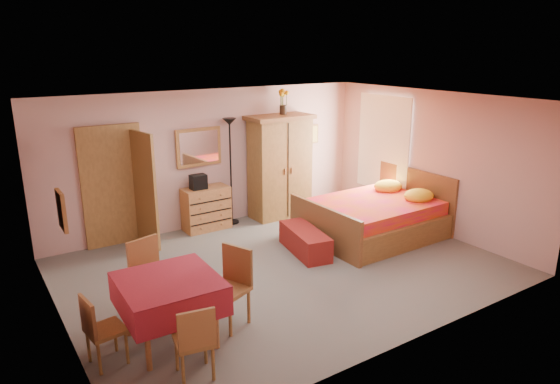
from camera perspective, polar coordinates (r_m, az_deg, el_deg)
floor at (r=7.94m, az=0.60°, el=-8.62°), size 6.50×6.50×0.00m
ceiling at (r=7.24m, az=0.66°, el=10.40°), size 6.50×6.50×0.00m
wall_back at (r=9.60m, az=-7.77°, el=3.84°), size 6.50×0.10×2.60m
wall_front at (r=5.69m, az=14.89°, el=-5.30°), size 6.50×0.10×2.60m
wall_left at (r=6.35m, az=-24.54°, el=-3.99°), size 0.10×5.00×2.60m
wall_right at (r=9.63m, az=16.91°, el=3.33°), size 0.10×5.00×2.60m
doorway at (r=9.00m, az=-18.55°, el=0.51°), size 1.06×0.12×2.15m
window at (r=10.36m, az=11.76°, el=5.41°), size 0.08×1.40×1.95m
picture_left at (r=5.67m, az=-23.70°, el=-1.96°), size 0.04×0.32×0.42m
picture_back at (r=10.73m, az=3.69°, el=6.63°), size 0.30×0.04×0.40m
chest_of_drawers at (r=9.51m, az=-8.43°, el=-1.87°), size 0.87×0.44×0.82m
wall_mirror at (r=9.41m, az=-9.27°, el=5.09°), size 0.91×0.08×0.71m
stereo at (r=9.29m, az=-9.32°, el=1.15°), size 0.29×0.21×0.27m
floor_lamp at (r=9.61m, az=-5.64°, el=2.29°), size 0.30×0.30×2.06m
wardrobe at (r=10.01m, az=-0.01°, el=2.92°), size 1.32×0.69×2.06m
sunflower_vase at (r=9.92m, az=0.36°, el=10.29°), size 0.20×0.20×0.50m
bed at (r=9.17m, az=10.54°, el=-1.74°), size 2.39×1.89×1.10m
bench at (r=8.43m, az=2.86°, el=-5.62°), size 0.67×1.27×0.40m
dining_table at (r=6.07m, az=-12.43°, el=-13.10°), size 1.13×1.13×0.80m
chair_south at (r=5.46m, az=-9.84°, el=-16.29°), size 0.45×0.45×0.85m
chair_north at (r=6.66m, az=-14.22°, el=-9.56°), size 0.55×0.55×0.99m
chair_west at (r=5.88m, az=-19.30°, el=-14.57°), size 0.42×0.42×0.83m
chair_east at (r=6.24m, az=-6.02°, el=-10.96°), size 0.59×0.59×0.99m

